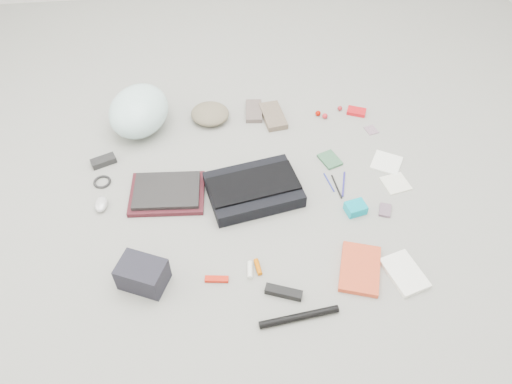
{
  "coord_description": "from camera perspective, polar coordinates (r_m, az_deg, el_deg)",
  "views": [
    {
      "loc": [
        -0.17,
        -1.49,
        1.75
      ],
      "look_at": [
        0.0,
        0.0,
        0.05
      ],
      "focal_mm": 35.0,
      "sensor_mm": 36.0,
      "label": 1
    }
  ],
  "objects": [
    {
      "name": "beanie",
      "position": [
        2.7,
        -5.28,
        8.89
      ],
      "size": [
        0.26,
        0.26,
        0.07
      ],
      "primitive_type": "ellipsoid",
      "rotation": [
        0.0,
        0.0,
        -0.4
      ],
      "color": "#746951",
      "rests_on": "ground_plane"
    },
    {
      "name": "pen_navy",
      "position": [
        2.4,
        9.98,
        0.91
      ],
      "size": [
        0.05,
        0.15,
        0.01
      ],
      "primitive_type": "cylinder",
      "rotation": [
        1.57,
        0.0,
        -0.28
      ],
      "color": "navy",
      "rests_on": "ground_plane"
    },
    {
      "name": "mitten_left",
      "position": [
        2.74,
        -0.25,
        9.24
      ],
      "size": [
        0.1,
        0.18,
        0.03
      ],
      "primitive_type": "cube",
      "rotation": [
        0.0,
        0.0,
        -0.1
      ],
      "color": "#665751",
      "rests_on": "ground_plane"
    },
    {
      "name": "ground_plane",
      "position": [
        2.31,
        0.0,
        -0.82
      ],
      "size": [
        4.0,
        4.0,
        0.0
      ],
      "primitive_type": "plane",
      "color": "gray"
    },
    {
      "name": "book_red",
      "position": [
        2.11,
        11.8,
        -8.58
      ],
      "size": [
        0.22,
        0.27,
        0.02
      ],
      "primitive_type": "cube",
      "rotation": [
        0.0,
        0.0,
        -0.31
      ],
      "color": "#EA4C27",
      "rests_on": "ground_plane"
    },
    {
      "name": "lollipop_b",
      "position": [
        2.73,
        7.89,
        8.6
      ],
      "size": [
        0.04,
        0.04,
        0.03
      ],
      "primitive_type": "sphere",
      "rotation": [
        0.0,
        0.0,
        0.4
      ],
      "color": "red",
      "rests_on": "ground_plane"
    },
    {
      "name": "napkin_top",
      "position": [
        2.55,
        14.69,
        3.27
      ],
      "size": [
        0.18,
        0.18,
        0.01
      ],
      "primitive_type": "cube",
      "rotation": [
        0.0,
        0.0,
        1.04
      ],
      "color": "white",
      "rests_on": "ground_plane"
    },
    {
      "name": "altoids_tin",
      "position": [
        2.8,
        11.41,
        9.0
      ],
      "size": [
        0.12,
        0.1,
        0.02
      ],
      "primitive_type": "cube",
      "rotation": [
        0.0,
        0.0,
        -0.4
      ],
      "color": "red",
      "rests_on": "ground_plane"
    },
    {
      "name": "accordion_wallet",
      "position": [
        2.29,
        11.31,
        -1.81
      ],
      "size": [
        0.1,
        0.09,
        0.04
      ],
      "primitive_type": "cube",
      "rotation": [
        0.0,
        0.0,
        0.23
      ],
      "color": "#03A3B8",
      "rests_on": "ground_plane"
    },
    {
      "name": "power_brick",
      "position": [
        2.57,
        -17.03,
        3.4
      ],
      "size": [
        0.13,
        0.09,
        0.03
      ],
      "primitive_type": "cube",
      "rotation": [
        0.0,
        0.0,
        0.39
      ],
      "color": "black",
      "rests_on": "ground_plane"
    },
    {
      "name": "lollipop_c",
      "position": [
        2.8,
        9.56,
        9.42
      ],
      "size": [
        0.03,
        0.03,
        0.03
      ],
      "primitive_type": "sphere",
      "rotation": [
        0.0,
        0.0,
        -0.2
      ],
      "color": "#A51E25",
      "rests_on": "ground_plane"
    },
    {
      "name": "camera_bag",
      "position": [
        2.05,
        -12.83,
        -9.16
      ],
      "size": [
        0.22,
        0.19,
        0.12
      ],
      "primitive_type": "cube",
      "rotation": [
        0.0,
        0.0,
        -0.43
      ],
      "color": "black",
      "rests_on": "ground_plane"
    },
    {
      "name": "napkin_bottom",
      "position": [
        2.46,
        15.67,
        0.95
      ],
      "size": [
        0.14,
        0.14,
        0.01
      ],
      "primitive_type": "cube",
      "rotation": [
        0.0,
        0.0,
        0.21
      ],
      "color": "silver",
      "rests_on": "ground_plane"
    },
    {
      "name": "card_deck",
      "position": [
        2.33,
        14.53,
        -2.03
      ],
      "size": [
        0.07,
        0.09,
        0.01
      ],
      "primitive_type": "cube",
      "rotation": [
        0.0,
        0.0,
        -0.37
      ],
      "color": "slate",
      "rests_on": "ground_plane"
    },
    {
      "name": "lollipop_a",
      "position": [
        2.75,
        7.1,
        8.92
      ],
      "size": [
        0.04,
        0.04,
        0.03
      ],
      "primitive_type": "sphere",
      "rotation": [
        0.0,
        0.0,
        0.27
      ],
      "color": "#A90C00",
      "rests_on": "ground_plane"
    },
    {
      "name": "laptop_sleeve",
      "position": [
        2.35,
        -10.1,
        -0.17
      ],
      "size": [
        0.36,
        0.28,
        0.02
      ],
      "primitive_type": "cube",
      "rotation": [
        0.0,
        0.0,
        -0.07
      ],
      "color": "#48171E",
      "rests_on": "ground_plane"
    },
    {
      "name": "book_white",
      "position": [
        2.14,
        16.61,
        -8.87
      ],
      "size": [
        0.18,
        0.22,
        0.02
      ],
      "primitive_type": "cube",
      "rotation": [
        0.0,
        0.0,
        0.28
      ],
      "color": "white",
      "rests_on": "ground_plane"
    },
    {
      "name": "pen_black",
      "position": [
        2.38,
        9.2,
        0.63
      ],
      "size": [
        0.02,
        0.15,
        0.01
      ],
      "primitive_type": "cylinder",
      "rotation": [
        1.57,
        0.0,
        0.1
      ],
      "color": "black",
      "rests_on": "ground_plane"
    },
    {
      "name": "pen_blue",
      "position": [
        2.4,
        8.35,
        1.09
      ],
      "size": [
        0.03,
        0.12,
        0.01
      ],
      "primitive_type": "cylinder",
      "rotation": [
        1.57,
        0.0,
        0.2
      ],
      "color": "#252B99",
      "rests_on": "ground_plane"
    },
    {
      "name": "bike_helmet",
      "position": [
        2.66,
        -13.24,
        9.03
      ],
      "size": [
        0.39,
        0.44,
        0.22
      ],
      "primitive_type": "ellipsoid",
      "rotation": [
        0.0,
        0.0,
        -0.32
      ],
      "color": "#CBF8F3",
      "rests_on": "ground_plane"
    },
    {
      "name": "bike_pump",
      "position": [
        1.96,
        4.96,
        -14.03
      ],
      "size": [
        0.31,
        0.06,
        0.03
      ],
      "primitive_type": "cylinder",
      "rotation": [
        0.0,
        1.57,
        0.12
      ],
      "color": "black",
      "rests_on": "ground_plane"
    },
    {
      "name": "mitten_right",
      "position": [
        2.71,
        1.97,
        8.68
      ],
      "size": [
        0.13,
        0.22,
        0.03
      ],
      "primitive_type": "cube",
      "rotation": [
        0.0,
        0.0,
        0.14
      ],
      "color": "#705E4D",
      "rests_on": "ground_plane"
    },
    {
      "name": "multitool",
      "position": [
        2.05,
        -4.52,
        -9.9
      ],
      "size": [
        0.1,
        0.04,
        0.01
      ],
      "primitive_type": "cube",
      "rotation": [
        0.0,
        0.0,
        -0.13
      ],
      "color": "red",
      "rests_on": "ground_plane"
    },
    {
      "name": "messenger_bag",
      "position": [
        2.3,
        -0.28,
        0.29
      ],
      "size": [
        0.46,
        0.37,
        0.07
      ],
      "primitive_type": "cube",
      "rotation": [
        0.0,
        0.0,
        0.19
      ],
      "color": "black",
      "rests_on": "ground_plane"
    },
    {
      "name": "toiletry_tube_orange",
      "position": [
        2.07,
        0.22,
        -8.56
      ],
      "size": [
        0.03,
        0.07,
        0.02
      ],
      "primitive_type": "cylinder",
      "rotation": [
        1.57,
        0.0,
        0.13
      ],
      "color": "#C75A00",
      "rests_on": "ground_plane"
    },
    {
      "name": "u_lock",
      "position": [
        2.01,
        3.17,
        -11.37
      ],
      "size": [
        0.15,
        0.09,
        0.03
      ],
      "primitive_type": "cube",
      "rotation": [
        0.0,
        0.0,
        -0.37
      ],
      "color": "black",
      "rests_on": "ground_plane"
    },
    {
      "name": "notepad",
      "position": [
        2.5,
        8.44,
        3.68
      ],
      "size": [
        0.12,
        0.13,
        0.01
      ],
      "primitive_type": "cube",
      "rotation": [
        0.0,
        0.0,
        0.37
      ],
      "color": "#335F40",
      "rests_on": "ground_plane"
    },
    {
      "name": "laptop",
      "position": [
        2.33,
        -10.17,
        0.18
      ],
      "size": [
        0.31,
        0.24,
        0.02
      ],
      "primitive_type": "cube",
      "rotation": [
        0.0,
        0.0,
        -0.07
      ],
      "color": "black",
      "rests_on": "laptop_sleeve"
    },
    {
      "name": "bag_flap",
      "position": [
        2.27,
        -0.28,
        0.96
      ],
      "size": [
        0.43,
        0.26,
        0.01
      ],
      "primitive_type": "cube",
      "rotation": [
        0.0,
        0.0,
        0.19
      ],
      "color": "black",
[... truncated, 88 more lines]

